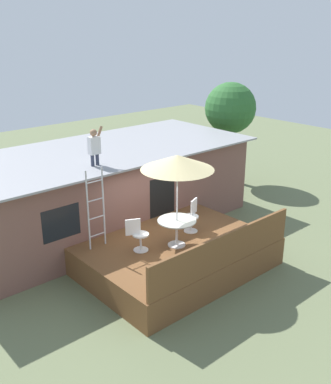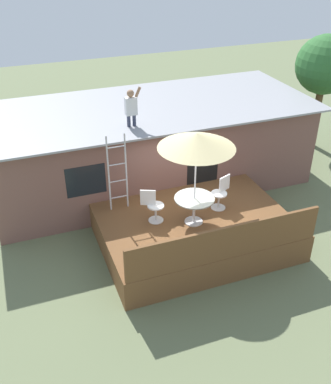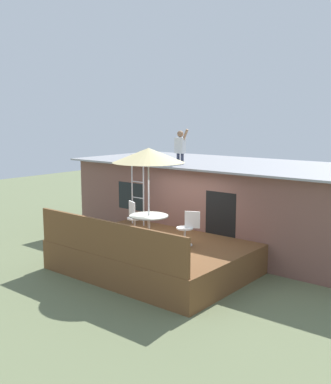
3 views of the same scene
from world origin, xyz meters
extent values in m
plane|color=#66704C|center=(0.00, 0.00, 0.00)|extent=(40.00, 40.00, 0.00)
cube|color=brown|center=(0.00, 3.60, 1.30)|extent=(10.00, 4.00, 2.61)
cube|color=#99999E|center=(0.00, 3.60, 2.64)|extent=(10.50, 4.50, 0.06)
cube|color=black|center=(-2.51, 1.61, 1.55)|extent=(1.10, 0.03, 0.90)
cube|color=black|center=(0.99, 1.61, 1.05)|extent=(1.00, 0.03, 2.00)
cube|color=brown|center=(0.00, 0.00, 0.40)|extent=(4.99, 3.86, 0.80)
cube|color=brown|center=(0.00, -1.88, 1.25)|extent=(4.89, 0.08, 0.90)
cylinder|color=silver|center=(-0.10, -0.24, 0.82)|extent=(0.48, 0.48, 0.03)
cylinder|color=silver|center=(-0.10, -0.24, 1.17)|extent=(0.07, 0.07, 0.71)
cylinder|color=#999E93|center=(-0.10, -0.24, 1.53)|extent=(1.04, 1.04, 0.03)
cylinder|color=silver|center=(-0.10, -0.24, 2.00)|extent=(0.04, 0.04, 2.40)
cone|color=beige|center=(-0.10, -0.24, 3.15)|extent=(1.90, 1.90, 0.38)
cylinder|color=silver|center=(-1.98, 1.11, 1.90)|extent=(0.04, 0.04, 2.20)
cylinder|color=silver|center=(-1.50, 1.11, 1.90)|extent=(0.04, 0.04, 2.20)
cylinder|color=silver|center=(-1.74, 1.11, 1.15)|extent=(0.48, 0.03, 0.03)
cylinder|color=silver|center=(-1.74, 1.11, 1.65)|extent=(0.48, 0.03, 0.03)
cylinder|color=silver|center=(-1.74, 1.11, 2.15)|extent=(0.48, 0.03, 0.03)
cylinder|color=silver|center=(-1.74, 1.11, 2.65)|extent=(0.48, 0.03, 0.03)
cylinder|color=#33384C|center=(-1.04, 2.26, 2.84)|extent=(0.10, 0.10, 0.34)
cylinder|color=#33384C|center=(-0.88, 2.26, 2.84)|extent=(0.10, 0.10, 0.34)
cube|color=silver|center=(-0.96, 2.26, 3.26)|extent=(0.32, 0.20, 0.50)
sphere|color=#997051|center=(-0.96, 2.26, 3.62)|extent=(0.20, 0.20, 0.20)
cylinder|color=#997051|center=(-0.78, 2.26, 3.56)|extent=(0.26, 0.08, 0.44)
cylinder|color=silver|center=(-1.00, 0.17, 0.81)|extent=(0.40, 0.40, 0.02)
cylinder|color=silver|center=(-1.00, 0.17, 1.03)|extent=(0.06, 0.06, 0.44)
cylinder|color=silver|center=(-1.00, 0.17, 1.26)|extent=(0.44, 0.44, 0.04)
cube|color=silver|center=(-1.19, 0.25, 1.50)|extent=(0.38, 0.20, 0.44)
cylinder|color=silver|center=(0.82, 0.14, 0.81)|extent=(0.40, 0.40, 0.02)
cylinder|color=silver|center=(0.82, 0.14, 1.03)|extent=(0.06, 0.06, 0.44)
cylinder|color=silver|center=(0.82, 0.14, 1.26)|extent=(0.44, 0.44, 0.04)
cube|color=silver|center=(1.00, 0.22, 1.50)|extent=(0.38, 0.19, 0.44)
cylinder|color=brown|center=(6.89, 4.07, 1.38)|extent=(0.27, 0.27, 2.75)
sphere|color=#2D662D|center=(6.89, 4.07, 3.18)|extent=(2.14, 2.14, 2.14)
camera|label=1|loc=(-7.56, -8.30, 6.40)|focal=42.16mm
camera|label=2|loc=(-4.22, -9.14, 7.60)|focal=42.14mm
camera|label=3|loc=(7.73, -9.13, 4.12)|focal=42.44mm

